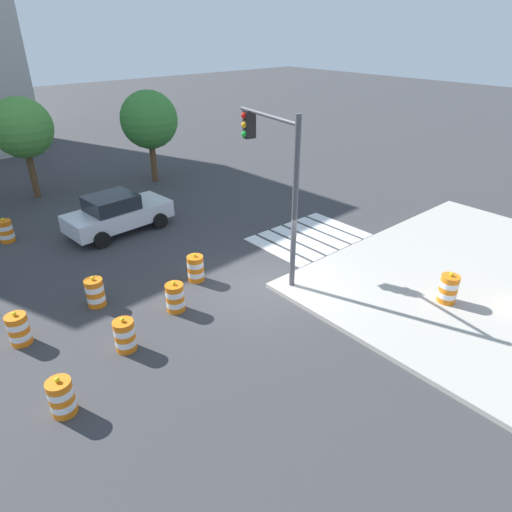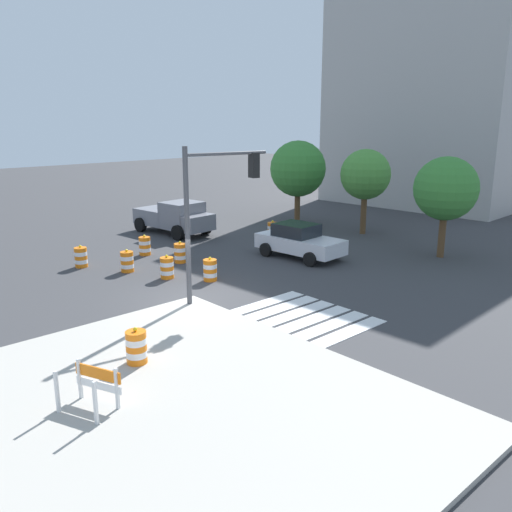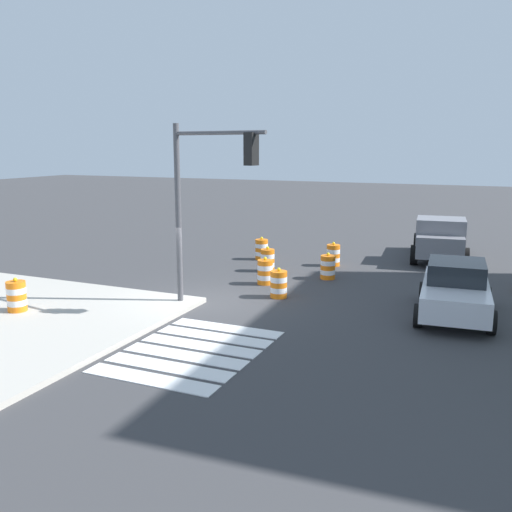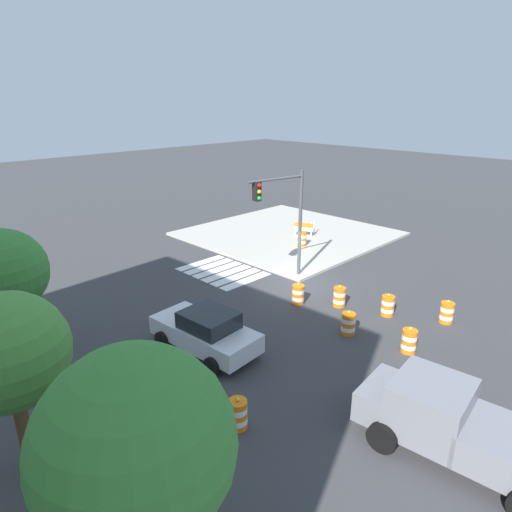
# 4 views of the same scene
# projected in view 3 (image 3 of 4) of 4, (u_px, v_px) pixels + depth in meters

# --- Properties ---
(ground_plane) EXTENTS (120.00, 120.00, 0.00)m
(ground_plane) POSITION_uv_depth(u_px,v_px,m) (206.00, 302.00, 18.15)
(ground_plane) COLOR #38383A
(crosswalk_stripes) EXTENTS (4.35, 3.20, 0.02)m
(crosswalk_stripes) POSITION_uv_depth(u_px,v_px,m) (193.00, 351.00, 13.85)
(crosswalk_stripes) COLOR silver
(crosswalk_stripes) RESTS_ON ground
(sports_car) EXTENTS (4.43, 2.39, 1.63)m
(sports_car) POSITION_uv_depth(u_px,v_px,m) (455.00, 289.00, 16.54)
(sports_car) COLOR silver
(sports_car) RESTS_ON ground
(pickup_truck) EXTENTS (5.32, 2.75, 1.92)m
(pickup_truck) POSITION_uv_depth(u_px,v_px,m) (440.00, 238.00, 24.67)
(pickup_truck) COLOR slate
(pickup_truck) RESTS_ON ground
(traffic_barrel_near_corner) EXTENTS (0.56, 0.56, 1.02)m
(traffic_barrel_near_corner) POSITION_uv_depth(u_px,v_px,m) (262.00, 249.00, 24.86)
(traffic_barrel_near_corner) COLOR orange
(traffic_barrel_near_corner) RESTS_ON ground
(traffic_barrel_crosswalk_end) EXTENTS (0.56, 0.56, 1.02)m
(traffic_barrel_crosswalk_end) POSITION_uv_depth(u_px,v_px,m) (267.00, 260.00, 22.53)
(traffic_barrel_crosswalk_end) COLOR orange
(traffic_barrel_crosswalk_end) RESTS_ON ground
(traffic_barrel_median_near) EXTENTS (0.56, 0.56, 1.02)m
(traffic_barrel_median_near) POSITION_uv_depth(u_px,v_px,m) (328.00, 267.00, 21.25)
(traffic_barrel_median_near) COLOR orange
(traffic_barrel_median_near) RESTS_ON ground
(traffic_barrel_median_far) EXTENTS (0.56, 0.56, 1.02)m
(traffic_barrel_median_far) POSITION_uv_depth(u_px,v_px,m) (265.00, 272.00, 20.43)
(traffic_barrel_median_far) COLOR orange
(traffic_barrel_median_far) RESTS_ON ground
(traffic_barrel_far_curb) EXTENTS (0.56, 0.56, 1.02)m
(traffic_barrel_far_curb) POSITION_uv_depth(u_px,v_px,m) (279.00, 284.00, 18.64)
(traffic_barrel_far_curb) COLOR orange
(traffic_barrel_far_curb) RESTS_ON ground
(traffic_barrel_opposite_curb) EXTENTS (0.56, 0.56, 1.02)m
(traffic_barrel_opposite_curb) POSITION_uv_depth(u_px,v_px,m) (333.00, 255.00, 23.55)
(traffic_barrel_opposite_curb) COLOR orange
(traffic_barrel_opposite_curb) RESTS_ON ground
(traffic_barrel_on_sidewalk) EXTENTS (0.56, 0.56, 1.02)m
(traffic_barrel_on_sidewalk) POSITION_uv_depth(u_px,v_px,m) (17.00, 296.00, 16.60)
(traffic_barrel_on_sidewalk) COLOR orange
(traffic_barrel_on_sidewalk) RESTS_ON sidewalk_corner
(traffic_light_pole) EXTENTS (0.75, 3.25, 5.50)m
(traffic_light_pole) POSITION_uv_depth(u_px,v_px,m) (207.00, 183.00, 16.49)
(traffic_light_pole) COLOR #4C4C51
(traffic_light_pole) RESTS_ON sidewalk_corner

